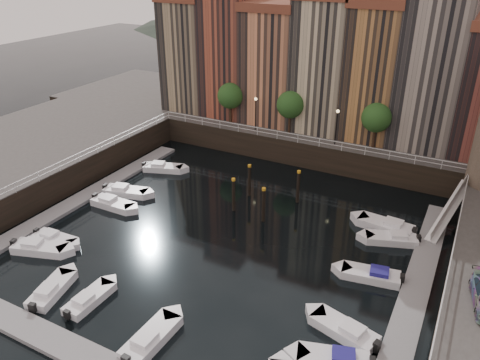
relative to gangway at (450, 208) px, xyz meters
The scene contains 25 objects.
ground 19.90m from the gangway, 149.68° to the right, with size 200.00×200.00×0.00m, color black.
quay_far 23.42m from the gangway, 136.90° to the left, with size 80.00×20.00×3.00m, color black.
quay_left 46.67m from the gangway, 165.10° to the right, with size 20.00×36.00×3.00m, color black.
dock_left 35.11m from the gangway, 161.72° to the right, with size 2.00×28.00×0.35m, color gray.
dock_right 11.17m from the gangway, 94.68° to the right, with size 2.00×28.00×0.35m, color gray.
mountains 101.35m from the gangway, 98.75° to the left, with size 145.00×100.00×18.00m.
far_terrace 21.31m from the gangway, 135.61° to the left, with size 48.70×10.30×17.50m.
promenade_trees 20.71m from the gangway, 156.02° to the left, with size 21.20×3.20×5.20m.
street_lamps 19.88m from the gangway, 158.31° to the left, with size 10.36×0.36×4.18m.
railings 17.95m from the gangway, 163.35° to the right, with size 36.08×34.04×0.52m.
gangway is the anchor object (origin of this frame).
mooring_pilings 17.23m from the gangway, 164.43° to the right, with size 5.27×5.30×3.78m.
boat_left_0 36.01m from the gangway, 145.73° to the right, with size 4.94×3.09×1.11m.
boat_left_1 35.13m from the gangway, 147.89° to the right, with size 4.33×1.75×0.99m.
boat_left_2 31.73m from the gangway, 158.74° to the right, with size 4.76×1.74×1.09m.
boat_left_3 31.46m from the gangway, 163.60° to the right, with size 4.95×2.84×1.11m.
boat_left_4 30.39m from the gangway, behind, with size 4.78×3.07×1.08m.
boat_right_0 20.65m from the gangway, 101.55° to the right, with size 4.78×2.91×1.07m.
boat_right_1 18.07m from the gangway, 103.71° to the right, with size 4.92×2.90×1.10m.
boat_right_2 11.67m from the gangway, 110.96° to the right, with size 4.77×2.37×1.07m.
boat_right_3 6.42m from the gangway, 127.85° to the right, with size 4.67×3.04×1.05m.
boat_right_4 5.83m from the gangway, 146.65° to the right, with size 5.25×2.36×1.19m.
boat_near_0 34.12m from the gangway, 136.06° to the right, with size 2.64×4.67×1.04m.
boat_near_1 31.52m from the gangway, 132.85° to the right, with size 1.56×4.26×0.98m.
boat_near_2 28.48m from the gangway, 122.14° to the right, with size 1.86×4.88×1.12m.
Camera 1 is at (17.57, -31.18, 22.75)m, focal length 35.00 mm.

